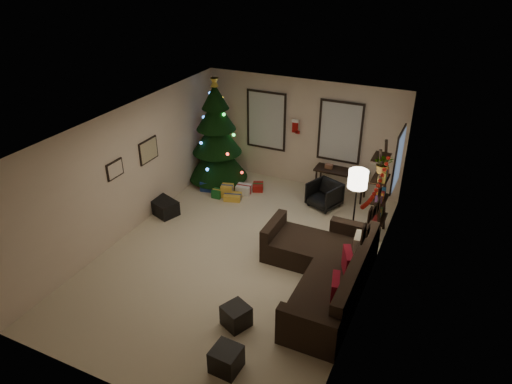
% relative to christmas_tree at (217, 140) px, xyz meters
% --- Properties ---
extents(floor, '(7.00, 7.00, 0.00)m').
position_rel_christmas_tree_xyz_m(floor, '(1.94, -2.67, -1.16)').
color(floor, beige).
rests_on(floor, ground).
extents(ceiling, '(7.00, 7.00, 0.00)m').
position_rel_christmas_tree_xyz_m(ceiling, '(1.94, -2.67, 1.54)').
color(ceiling, white).
rests_on(ceiling, floor).
extents(wall_back, '(5.00, 0.00, 5.00)m').
position_rel_christmas_tree_xyz_m(wall_back, '(1.94, 0.83, 0.19)').
color(wall_back, beige).
rests_on(wall_back, floor).
extents(wall_front, '(5.00, 0.00, 5.00)m').
position_rel_christmas_tree_xyz_m(wall_front, '(1.94, -6.17, 0.19)').
color(wall_front, beige).
rests_on(wall_front, floor).
extents(wall_left, '(0.00, 7.00, 7.00)m').
position_rel_christmas_tree_xyz_m(wall_left, '(-0.56, -2.67, 0.19)').
color(wall_left, beige).
rests_on(wall_left, floor).
extents(wall_right, '(0.00, 7.00, 7.00)m').
position_rel_christmas_tree_xyz_m(wall_right, '(4.44, -2.67, 0.19)').
color(wall_right, beige).
rests_on(wall_right, floor).
extents(window_back_left, '(1.05, 0.06, 1.50)m').
position_rel_christmas_tree_xyz_m(window_back_left, '(0.99, 0.80, 0.39)').
color(window_back_left, '#728CB2').
rests_on(window_back_left, wall_back).
extents(window_back_right, '(1.05, 0.06, 1.50)m').
position_rel_christmas_tree_xyz_m(window_back_right, '(2.89, 0.80, 0.39)').
color(window_back_right, '#728CB2').
rests_on(window_back_right, wall_back).
extents(window_right_wall, '(0.06, 0.90, 1.30)m').
position_rel_christmas_tree_xyz_m(window_right_wall, '(4.41, -0.12, 0.34)').
color(window_right_wall, '#728CB2').
rests_on(window_right_wall, wall_right).
extents(christmas_tree, '(1.50, 1.50, 2.80)m').
position_rel_christmas_tree_xyz_m(christmas_tree, '(0.00, 0.00, 0.00)').
color(christmas_tree, black).
rests_on(christmas_tree, floor).
extents(presents, '(1.50, 1.01, 0.30)m').
position_rel_christmas_tree_xyz_m(presents, '(0.47, -0.44, -1.04)').
color(presents, silver).
rests_on(presents, floor).
extents(sofa, '(2.03, 2.94, 0.91)m').
position_rel_christmas_tree_xyz_m(sofa, '(3.76, -2.84, -0.86)').
color(sofa, black).
rests_on(sofa, floor).
extents(pillow_red_a, '(0.22, 0.45, 0.44)m').
position_rel_christmas_tree_xyz_m(pillow_red_a, '(4.15, -3.63, -0.52)').
color(pillow_red_a, maroon).
rests_on(pillow_red_a, sofa).
extents(pillow_red_b, '(0.30, 0.49, 0.48)m').
position_rel_christmas_tree_xyz_m(pillow_red_b, '(4.15, -2.88, -0.52)').
color(pillow_red_b, maroon).
rests_on(pillow_red_b, sofa).
extents(pillow_cream, '(0.15, 0.39, 0.38)m').
position_rel_christmas_tree_xyz_m(pillow_cream, '(4.15, -2.21, -0.53)').
color(pillow_cream, beige).
rests_on(pillow_cream, sofa).
extents(ottoman_near, '(0.52, 0.52, 0.37)m').
position_rel_christmas_tree_xyz_m(ottoman_near, '(2.77, -4.39, -0.97)').
color(ottoman_near, black).
rests_on(ottoman_near, floor).
extents(ottoman_far, '(0.42, 0.42, 0.38)m').
position_rel_christmas_tree_xyz_m(ottoman_far, '(3.05, -5.24, -0.97)').
color(ottoman_far, black).
rests_on(ottoman_far, floor).
extents(desk, '(1.28, 0.46, 0.69)m').
position_rel_christmas_tree_xyz_m(desk, '(3.07, 0.55, -0.55)').
color(desk, black).
rests_on(desk, floor).
extents(desk_chair, '(0.77, 0.75, 0.62)m').
position_rel_christmas_tree_xyz_m(desk_chair, '(2.88, -0.10, -0.85)').
color(desk_chair, black).
rests_on(desk_chair, floor).
extents(bookshelf, '(0.30, 0.59, 2.04)m').
position_rel_christmas_tree_xyz_m(bookshelf, '(4.24, -0.77, -0.17)').
color(bookshelf, black).
rests_on(bookshelf, floor).
extents(potted_plant, '(0.57, 0.53, 0.52)m').
position_rel_christmas_tree_xyz_m(potted_plant, '(4.24, -1.03, 0.67)').
color(potted_plant, '#4C4C4C').
rests_on(potted_plant, bookshelf).
extents(floor_lamp, '(0.37, 0.37, 1.75)m').
position_rel_christmas_tree_xyz_m(floor_lamp, '(3.89, -1.51, 0.30)').
color(floor_lamp, black).
rests_on(floor_lamp, floor).
extents(art_map, '(0.04, 0.60, 0.50)m').
position_rel_christmas_tree_xyz_m(art_map, '(-0.54, -2.01, 0.39)').
color(art_map, black).
rests_on(art_map, wall_left).
extents(art_abstract, '(0.04, 0.45, 0.35)m').
position_rel_christmas_tree_xyz_m(art_abstract, '(-0.54, -3.09, 0.40)').
color(art_abstract, black).
rests_on(art_abstract, wall_left).
extents(gallery, '(0.03, 1.25, 0.54)m').
position_rel_christmas_tree_xyz_m(gallery, '(4.42, -2.74, 0.41)').
color(gallery, black).
rests_on(gallery, wall_right).
extents(garland, '(0.08, 1.90, 0.30)m').
position_rel_christmas_tree_xyz_m(garland, '(4.39, -2.52, 0.87)').
color(garland, '#A5140C').
rests_on(garland, wall_right).
extents(stocking_left, '(0.20, 0.05, 0.36)m').
position_rel_christmas_tree_xyz_m(stocking_left, '(1.80, 0.72, 0.40)').
color(stocking_left, '#990F0C').
rests_on(stocking_left, wall_back).
extents(stocking_right, '(0.20, 0.05, 0.36)m').
position_rel_christmas_tree_xyz_m(stocking_right, '(2.13, 0.92, 0.39)').
color(stocking_right, '#990F0C').
rests_on(stocking_right, wall_back).
extents(storage_bin, '(0.78, 0.65, 0.33)m').
position_rel_christmas_tree_xyz_m(storage_bin, '(-0.34, -1.96, -0.99)').
color(storage_bin, black).
rests_on(storage_bin, floor).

